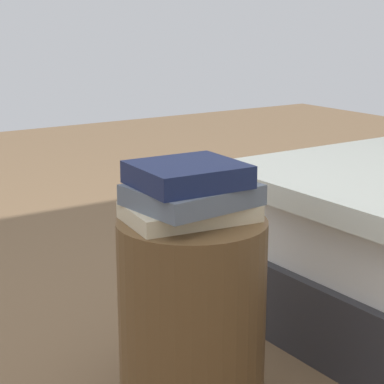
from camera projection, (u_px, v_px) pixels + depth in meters
side_table at (192, 315)px, 1.55m from camera, size 0.34×0.34×0.45m
book_cream at (190, 212)px, 1.50m from camera, size 0.30×0.21×0.04m
book_slate at (193, 195)px, 1.48m from camera, size 0.27×0.23×0.04m
book_navy at (188, 175)px, 1.46m from camera, size 0.23×0.21×0.05m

